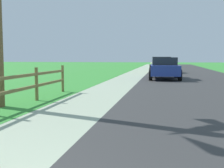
% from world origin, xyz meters
% --- Properties ---
extents(ground_plane, '(120.00, 120.00, 0.00)m').
position_xyz_m(ground_plane, '(0.00, 25.00, 0.00)').
color(ground_plane, '#368E35').
extents(road_asphalt, '(7.00, 66.00, 0.01)m').
position_xyz_m(road_asphalt, '(3.50, 27.00, 0.00)').
color(road_asphalt, '#343434').
rests_on(road_asphalt, ground).
extents(curb_concrete, '(6.00, 66.00, 0.01)m').
position_xyz_m(curb_concrete, '(-3.00, 27.00, 0.00)').
color(curb_concrete, '#A3B195').
rests_on(curb_concrete, ground).
extents(grass_verge, '(5.00, 66.00, 0.00)m').
position_xyz_m(grass_verge, '(-4.50, 27.00, 0.01)').
color(grass_verge, '#368E35').
rests_on(grass_verge, ground).
extents(parked_suv_blue, '(2.17, 4.57, 1.45)m').
position_xyz_m(parked_suv_blue, '(1.51, 18.63, 0.73)').
color(parked_suv_blue, navy).
rests_on(parked_suv_blue, ground).
extents(parked_car_beige, '(2.37, 4.54, 1.51)m').
position_xyz_m(parked_car_beige, '(1.23, 26.96, 0.76)').
color(parked_car_beige, '#C6B793').
rests_on(parked_car_beige, ground).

